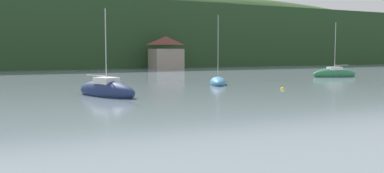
{
  "coord_description": "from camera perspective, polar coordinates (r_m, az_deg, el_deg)",
  "views": [
    {
      "loc": [
        -12.42,
        15.41,
        3.94
      ],
      "look_at": [
        0.0,
        40.66,
        1.62
      ],
      "focal_mm": 39.21,
      "sensor_mm": 36.0,
      "label": 1
    }
  ],
  "objects": [
    {
      "name": "sailboat_far_9",
      "position": [
        38.3,
        -11.56,
        -0.54
      ],
      "size": [
        4.83,
        7.71,
        8.32
      ],
      "rotation": [
        0.0,
        0.0,
        5.1
      ],
      "color": "navy",
      "rests_on": "ground_plane"
    },
    {
      "name": "shore_building_westcentral",
      "position": [
        97.11,
        -3.56,
        4.57
      ],
      "size": [
        7.04,
        6.16,
        7.61
      ],
      "color": "gray",
      "rests_on": "ground_plane"
    },
    {
      "name": "mooring_buoy_mid",
      "position": [
        45.33,
        12.24,
        -0.39
      ],
      "size": [
        0.48,
        0.48,
        0.48
      ],
      "primitive_type": "sphere",
      "color": "yellow",
      "rests_on": "ground_plane"
    },
    {
      "name": "wooded_hillside",
      "position": [
        132.62,
        -8.96,
        5.97
      ],
      "size": [
        352.0,
        55.65,
        37.0
      ],
      "color": "#264223",
      "rests_on": "ground_plane"
    },
    {
      "name": "sailboat_far_0",
      "position": [
        50.87,
        3.54,
        0.6
      ],
      "size": [
        4.29,
        6.01,
        8.69
      ],
      "rotation": [
        0.0,
        0.0,
        4.24
      ],
      "color": "teal",
      "rests_on": "ground_plane"
    },
    {
      "name": "sailboat_far_2",
      "position": [
        69.96,
        18.8,
        1.63
      ],
      "size": [
        7.58,
        3.98,
        9.1
      ],
      "rotation": [
        0.0,
        0.0,
        2.88
      ],
      "color": "#2D754C",
      "rests_on": "ground_plane"
    }
  ]
}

